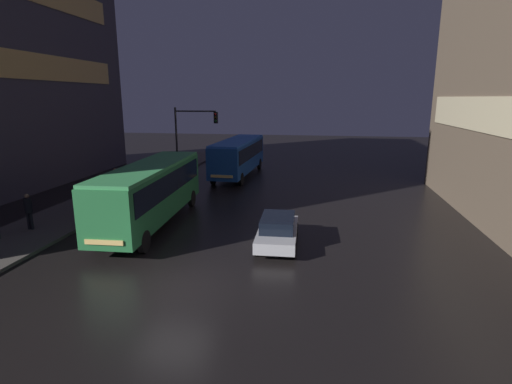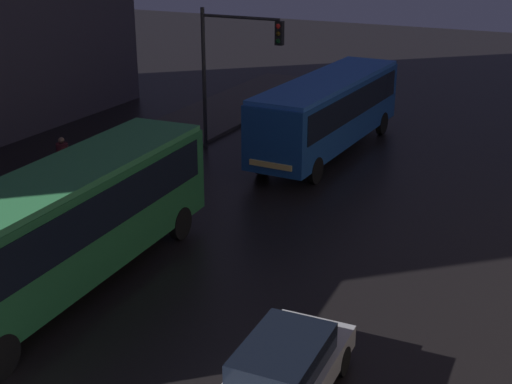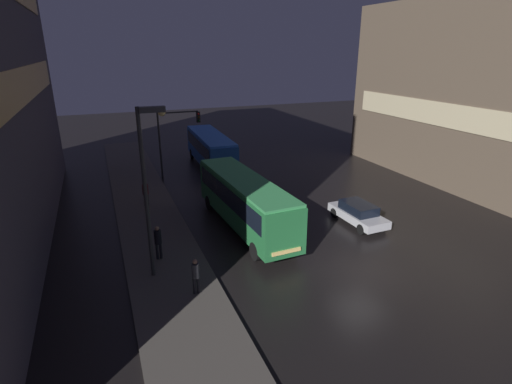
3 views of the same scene
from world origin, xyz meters
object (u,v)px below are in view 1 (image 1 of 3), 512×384
bus_near (151,188)px  bus_far (238,154)px  pedestrian_far (28,208)px  pedestrian_mid (115,178)px  traffic_light_main (191,130)px  car_taxi (278,230)px

bus_near → bus_far: 14.07m
bus_far → pedestrian_far: bearing=67.8°
pedestrian_far → bus_near: bearing=-28.8°
pedestrian_mid → bus_far: bearing=-21.7°
pedestrian_mid → traffic_light_main: size_ratio=0.30×
bus_far → traffic_light_main: bearing=28.5°
bus_near → bus_far: bus_near is taller
pedestrian_mid → traffic_light_main: bearing=-9.4°
car_taxi → pedestrian_far: 12.45m
bus_near → car_taxi: bus_near is taller
bus_far → traffic_light_main: size_ratio=1.77×
bus_far → car_taxi: (5.14, -15.89, -1.22)m
pedestrian_mid → traffic_light_main: traffic_light_main is taller
bus_far → pedestrian_far: bus_far is taller
car_taxi → bus_near: bearing=-17.6°
car_taxi → pedestrian_far: (-12.44, -0.22, 0.53)m
bus_near → car_taxi: size_ratio=2.50×
bus_far → pedestrian_far: size_ratio=5.65×
bus_near → pedestrian_far: 6.00m
pedestrian_mid → pedestrian_far: bearing=-163.9°
bus_near → car_taxi: (6.88, -1.93, -1.28)m
car_taxi → traffic_light_main: size_ratio=0.73×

